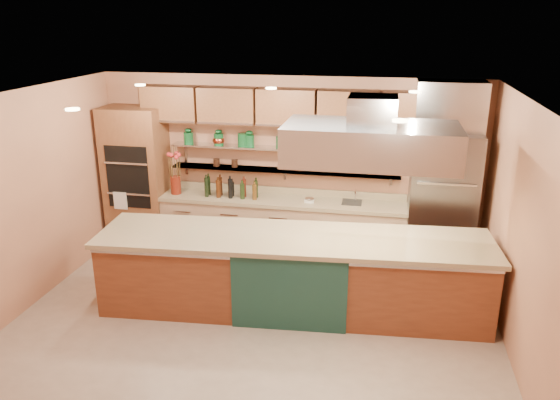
% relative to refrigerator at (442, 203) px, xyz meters
% --- Properties ---
extents(floor, '(6.00, 5.00, 0.02)m').
position_rel_refrigerator_xyz_m(floor, '(-2.35, -2.14, -1.06)').
color(floor, tan).
rests_on(floor, ground).
extents(ceiling, '(6.00, 5.00, 0.02)m').
position_rel_refrigerator_xyz_m(ceiling, '(-2.35, -2.14, 1.75)').
color(ceiling, black).
rests_on(ceiling, wall_back).
extents(wall_back, '(6.00, 0.04, 2.80)m').
position_rel_refrigerator_xyz_m(wall_back, '(-2.35, 0.36, 0.35)').
color(wall_back, tan).
rests_on(wall_back, floor).
extents(wall_front, '(6.00, 0.04, 2.80)m').
position_rel_refrigerator_xyz_m(wall_front, '(-2.35, -4.64, 0.35)').
color(wall_front, tan).
rests_on(wall_front, floor).
extents(wall_left, '(0.04, 5.00, 2.80)m').
position_rel_refrigerator_xyz_m(wall_left, '(-5.35, -2.14, 0.35)').
color(wall_left, tan).
rests_on(wall_left, floor).
extents(wall_right, '(0.04, 5.00, 2.80)m').
position_rel_refrigerator_xyz_m(wall_right, '(0.65, -2.14, 0.35)').
color(wall_right, tan).
rests_on(wall_right, floor).
extents(oven_stack, '(0.95, 0.64, 2.30)m').
position_rel_refrigerator_xyz_m(oven_stack, '(-4.80, 0.04, 0.10)').
color(oven_stack, brown).
rests_on(oven_stack, floor).
extents(refrigerator, '(0.95, 0.72, 2.10)m').
position_rel_refrigerator_xyz_m(refrigerator, '(0.00, 0.00, 0.00)').
color(refrigerator, slate).
rests_on(refrigerator, floor).
extents(back_counter, '(3.84, 0.64, 0.93)m').
position_rel_refrigerator_xyz_m(back_counter, '(-2.40, 0.06, -0.58)').
color(back_counter, tan).
rests_on(back_counter, floor).
extents(wall_shelf_lower, '(3.60, 0.26, 0.03)m').
position_rel_refrigerator_xyz_m(wall_shelf_lower, '(-2.40, 0.23, 0.30)').
color(wall_shelf_lower, silver).
rests_on(wall_shelf_lower, wall_back).
extents(wall_shelf_upper, '(3.60, 0.26, 0.03)m').
position_rel_refrigerator_xyz_m(wall_shelf_upper, '(-2.40, 0.23, 0.65)').
color(wall_shelf_upper, silver).
rests_on(wall_shelf_upper, wall_back).
extents(upper_cabinets, '(4.60, 0.36, 0.55)m').
position_rel_refrigerator_xyz_m(upper_cabinets, '(-2.35, 0.18, 1.30)').
color(upper_cabinets, brown).
rests_on(upper_cabinets, wall_back).
extents(range_hood, '(2.00, 1.00, 0.45)m').
position_rel_refrigerator_xyz_m(range_hood, '(-1.03, -1.61, 1.20)').
color(range_hood, silver).
rests_on(range_hood, ceiling).
extents(ceiling_downlights, '(4.00, 2.80, 0.02)m').
position_rel_refrigerator_xyz_m(ceiling_downlights, '(-2.35, -1.94, 1.72)').
color(ceiling_downlights, '#FFE5A5').
rests_on(ceiling_downlights, ceiling).
extents(island, '(4.94, 1.42, 1.02)m').
position_rel_refrigerator_xyz_m(island, '(-1.93, -1.61, -0.54)').
color(island, brown).
rests_on(island, floor).
extents(flower_vase, '(0.17, 0.17, 0.29)m').
position_rel_refrigerator_xyz_m(flower_vase, '(-4.13, 0.01, 0.02)').
color(flower_vase, maroon).
rests_on(flower_vase, back_counter).
extents(oil_bottle_cluster, '(0.93, 0.56, 0.29)m').
position_rel_refrigerator_xyz_m(oil_bottle_cluster, '(-3.21, 0.01, 0.02)').
color(oil_bottle_cluster, black).
rests_on(oil_bottle_cluster, back_counter).
extents(kitchen_scale, '(0.17, 0.14, 0.08)m').
position_rel_refrigerator_xyz_m(kitchen_scale, '(-1.96, 0.01, -0.08)').
color(kitchen_scale, beige).
rests_on(kitchen_scale, back_counter).
extents(bar_faucet, '(0.03, 0.03, 0.21)m').
position_rel_refrigerator_xyz_m(bar_faucet, '(-1.26, 0.11, -0.01)').
color(bar_faucet, white).
rests_on(bar_faucet, back_counter).
extents(copper_kettle, '(0.19, 0.19, 0.13)m').
position_rel_refrigerator_xyz_m(copper_kettle, '(-3.47, 0.23, 0.73)').
color(copper_kettle, '#B44329').
rests_on(copper_kettle, wall_shelf_upper).
extents(green_canister, '(0.17, 0.17, 0.20)m').
position_rel_refrigerator_xyz_m(green_canister, '(-3.05, 0.23, 0.76)').
color(green_canister, '#0F4720').
rests_on(green_canister, wall_shelf_upper).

